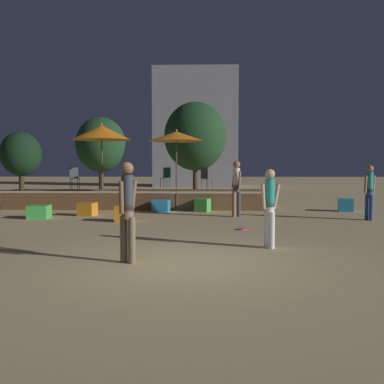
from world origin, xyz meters
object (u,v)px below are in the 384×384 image
patio_umbrella_1 (176,136)px  person_3 (270,206)px  cube_seat_2 (203,205)px  person_2 (236,186)px  background_tree_0 (21,154)px  bistro_chair_2 (206,176)px  frisbee_disc (242,229)px  cube_seat_0 (124,214)px  bistro_chair_0 (166,176)px  person_0 (369,190)px  person_1 (127,208)px  cube_seat_4 (346,205)px  patio_umbrella_0 (102,133)px  background_tree_2 (101,145)px  cube_seat_5 (87,209)px  bistro_chair_1 (74,176)px  background_tree_1 (195,136)px  cube_seat_3 (39,212)px  cube_seat_1 (161,206)px

patio_umbrella_1 → person_3: 7.95m
cube_seat_2 → person_2: 2.10m
person_3 → background_tree_0: size_ratio=0.46×
patio_umbrella_1 → bistro_chair_2: size_ratio=3.40×
frisbee_disc → background_tree_0: size_ratio=0.07×
cube_seat_0 → bistro_chair_0: 5.75m
person_0 → person_1: person_1 is taller
person_1 → cube_seat_4: bearing=79.1°
patio_umbrella_0 → person_2: (4.98, -2.04, -1.92)m
frisbee_disc → cube_seat_0: bearing=155.4°
background_tree_2 → cube_seat_2: bearing=-57.2°
person_1 → cube_seat_2: bearing=107.8°
patio_umbrella_0 → patio_umbrella_1: (2.86, -0.10, -0.16)m
cube_seat_5 → bistro_chair_1: 3.72m
frisbee_disc → background_tree_2: 16.01m
cube_seat_0 → background_tree_2: size_ratio=0.11×
patio_umbrella_0 → cube_seat_2: patio_umbrella_0 is taller
background_tree_1 → person_2: bearing=-81.6°
cube_seat_5 → person_3: bearing=-46.2°
patio_umbrella_0 → patio_umbrella_1: patio_umbrella_0 is taller
person_3 → background_tree_0: (-11.35, 14.08, 1.47)m
cube_seat_3 → background_tree_2: background_tree_2 is taller
person_3 → frisbee_disc: person_3 is taller
cube_seat_1 → bistro_chair_1: (-3.83, 1.94, 1.06)m
cube_seat_3 → person_1: 7.44m
cube_seat_2 → bistro_chair_2: size_ratio=0.70×
cube_seat_0 → person_3: (3.82, -4.09, 0.63)m
cube_seat_1 → cube_seat_5: cube_seat_5 is taller
person_2 → background_tree_2: 13.40m
cube_seat_4 → background_tree_0: background_tree_0 is taller
background_tree_0 → background_tree_1: (9.37, 2.66, 1.11)m
bistro_chair_0 → person_1: bearing=-64.9°
patio_umbrella_0 → background_tree_1: size_ratio=0.60×
cube_seat_2 → person_0: person_0 is taller
person_2 → background_tree_1: bearing=-109.0°
patio_umbrella_0 → cube_seat_5: bearing=-92.0°
person_0 → bistro_chair_0: person_0 is taller
patio_umbrella_1 → bistro_chair_1: bearing=160.9°
patio_umbrella_0 → cube_seat_3: (-1.41, -2.66, -2.74)m
person_2 → background_tree_0: background_tree_0 is taller
cube_seat_4 → background_tree_1: background_tree_1 is taller
person_0 → cube_seat_3: bearing=-115.9°
cube_seat_1 → person_1: person_1 is taller
person_2 → person_0: bearing=142.7°
cube_seat_4 → frisbee_disc: bearing=-131.6°
person_0 → cube_seat_4: bearing=152.1°
frisbee_disc → bistro_chair_0: bearing=110.5°
bistro_chair_1 → cube_seat_2: bearing=-49.2°
cube_seat_3 → background_tree_1: bearing=68.5°
cube_seat_0 → background_tree_1: size_ratio=0.09×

